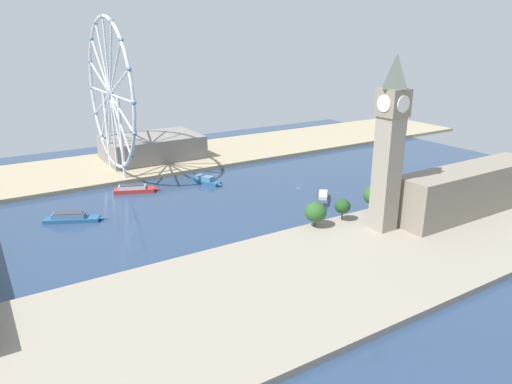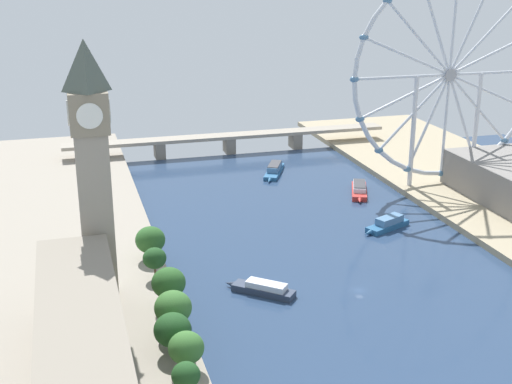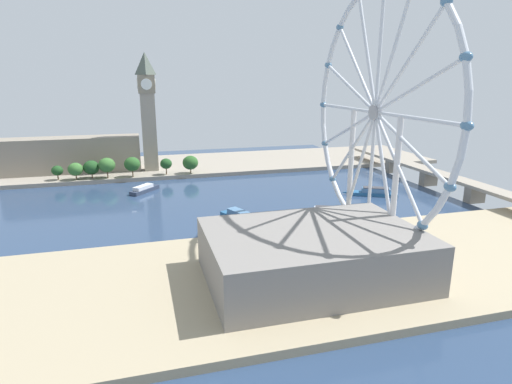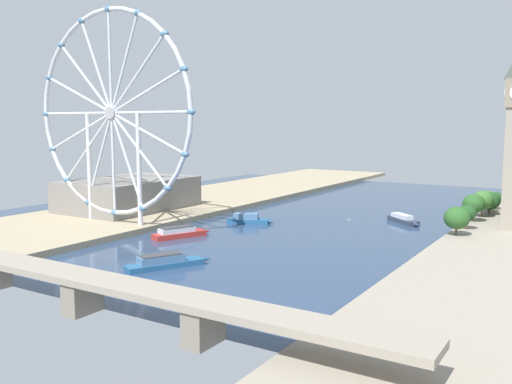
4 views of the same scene
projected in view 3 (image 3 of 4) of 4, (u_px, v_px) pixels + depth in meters
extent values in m
plane|color=navy|center=(134.00, 208.00, 251.59)|extent=(392.18, 392.18, 0.00)
cube|color=gray|center=(134.00, 168.00, 354.52)|extent=(90.00, 520.00, 3.00)
cube|color=tan|center=(134.00, 295.00, 147.87)|extent=(90.00, 520.00, 3.00)
cube|color=gray|center=(149.00, 132.00, 331.90)|extent=(10.72, 10.72, 59.41)
cube|color=gray|center=(146.00, 84.00, 322.39)|extent=(12.44, 12.44, 13.51)
pyramid|color=#4C564C|center=(145.00, 63.00, 318.48)|extent=(11.26, 11.26, 16.45)
cylinder|color=white|center=(155.00, 84.00, 324.05)|extent=(8.15, 0.50, 8.15)
cylinder|color=white|center=(137.00, 84.00, 320.73)|extent=(8.15, 0.50, 8.15)
cylinder|color=white|center=(146.00, 84.00, 316.41)|extent=(0.50, 8.15, 8.15)
cylinder|color=white|center=(146.00, 84.00, 328.38)|extent=(0.50, 8.15, 8.15)
cube|color=gray|center=(72.00, 155.00, 329.02)|extent=(22.00, 101.22, 26.88)
cylinder|color=#513823|center=(58.00, 177.00, 305.74)|extent=(0.80, 0.80, 3.77)
ellipsoid|color=#1E471E|center=(57.00, 171.00, 304.42)|extent=(7.88, 7.88, 7.09)
cylinder|color=#513823|center=(76.00, 177.00, 306.78)|extent=(0.80, 0.80, 3.47)
ellipsoid|color=#386B2D|center=(75.00, 169.00, 305.25)|extent=(10.40, 10.40, 9.36)
cylinder|color=#513823|center=(92.00, 176.00, 311.52)|extent=(0.80, 0.80, 3.42)
ellipsoid|color=#1E471E|center=(91.00, 167.00, 309.89)|extent=(11.30, 11.30, 10.17)
cylinder|color=#513823|center=(108.00, 175.00, 312.28)|extent=(0.80, 0.80, 4.78)
ellipsoid|color=#386B2D|center=(107.00, 165.00, 310.42)|extent=(11.81, 11.81, 10.63)
cylinder|color=#513823|center=(133.00, 173.00, 315.52)|extent=(0.80, 0.80, 4.94)
ellipsoid|color=#285623|center=(132.00, 164.00, 313.67)|extent=(11.55, 11.55, 10.39)
cylinder|color=#513823|center=(166.00, 171.00, 323.12)|extent=(0.80, 0.80, 4.75)
ellipsoid|color=#1E471E|center=(166.00, 164.00, 321.58)|extent=(8.76, 8.76, 7.88)
cylinder|color=#513823|center=(191.00, 171.00, 327.16)|extent=(0.80, 0.80, 3.53)
ellipsoid|color=#285623|center=(190.00, 163.00, 325.47)|extent=(11.77, 11.77, 10.59)
torus|color=silver|center=(375.00, 112.00, 177.15)|extent=(106.90, 2.41, 106.90)
cylinder|color=#99999E|center=(375.00, 112.00, 177.15)|extent=(6.27, 3.00, 6.27)
cylinder|color=silver|center=(414.00, 118.00, 152.85)|extent=(52.25, 1.44, 1.44)
cylinder|color=silver|center=(413.00, 89.00, 152.09)|extent=(48.82, 1.44, 21.33)
cylinder|color=silver|center=(406.00, 65.00, 155.15)|extent=(37.96, 1.44, 37.96)
cylinder|color=silver|center=(394.00, 50.00, 161.56)|extent=(21.33, 1.44, 48.82)
cylinder|color=silver|center=(380.00, 46.00, 170.34)|extent=(1.44, 1.44, 52.25)
cylinder|color=silver|center=(367.00, 52.00, 180.15)|extent=(21.33, 1.44, 48.82)
cylinder|color=silver|center=(357.00, 67.00, 189.51)|extent=(37.96, 1.44, 37.96)
cylinder|color=silver|center=(349.00, 86.00, 196.99)|extent=(48.82, 1.44, 21.33)
cylinder|color=silver|center=(346.00, 108.00, 201.45)|extent=(52.25, 1.44, 1.44)
cylinder|color=silver|center=(347.00, 130.00, 202.21)|extent=(48.82, 1.44, 21.33)
cylinder|color=silver|center=(352.00, 149.00, 199.15)|extent=(37.96, 1.44, 37.96)
cylinder|color=silver|center=(360.00, 165.00, 192.75)|extent=(21.33, 1.44, 48.82)
cylinder|color=silver|center=(371.00, 174.00, 183.97)|extent=(1.44, 1.44, 52.25)
cylinder|color=silver|center=(384.00, 174.00, 174.15)|extent=(21.33, 1.44, 48.82)
cylinder|color=silver|center=(397.00, 165.00, 164.79)|extent=(37.96, 1.44, 37.96)
cylinder|color=silver|center=(408.00, 145.00, 157.31)|extent=(48.82, 1.44, 21.33)
ellipsoid|color=teal|center=(467.00, 126.00, 128.55)|extent=(4.80, 3.20, 3.20)
ellipsoid|color=teal|center=(466.00, 57.00, 127.04)|extent=(4.80, 3.20, 3.20)
ellipsoid|color=teal|center=(447.00, 1.00, 133.15)|extent=(4.80, 3.20, 3.20)
ellipsoid|color=teal|center=(340.00, 27.00, 201.88)|extent=(4.80, 3.20, 3.20)
ellipsoid|color=teal|center=(328.00, 65.00, 216.83)|extent=(4.80, 3.20, 3.20)
ellipsoid|color=teal|center=(323.00, 105.00, 225.75)|extent=(4.80, 3.20, 3.20)
ellipsoid|color=teal|center=(325.00, 143.00, 227.26)|extent=(4.80, 3.20, 3.20)
ellipsoid|color=teal|center=(333.00, 179.00, 221.15)|extent=(4.80, 3.20, 3.20)
ellipsoid|color=teal|center=(347.00, 209.00, 208.34)|extent=(4.80, 3.20, 3.20)
ellipsoid|color=teal|center=(367.00, 231.00, 190.78)|extent=(4.80, 3.20, 3.20)
ellipsoid|color=teal|center=(393.00, 238.00, 171.15)|extent=(4.80, 3.20, 3.20)
ellipsoid|color=teal|center=(423.00, 225.00, 152.43)|extent=(4.80, 3.20, 3.20)
ellipsoid|color=teal|center=(450.00, 187.00, 137.47)|extent=(4.80, 3.20, 3.20)
cylinder|color=silver|center=(395.00, 190.00, 167.61)|extent=(2.40, 2.40, 57.27)
cylinder|color=silver|center=(351.00, 171.00, 201.63)|extent=(2.40, 2.40, 57.27)
cube|color=gray|center=(313.00, 254.00, 155.28)|extent=(52.68, 76.37, 18.26)
cube|color=gray|center=(429.00, 171.00, 300.85)|extent=(204.18, 12.27, 2.00)
cube|color=gray|center=(393.00, 166.00, 343.35)|extent=(6.00, 11.04, 9.61)
cube|color=gray|center=(428.00, 179.00, 302.37)|extent=(6.00, 11.04, 9.61)
cube|color=gray|center=(475.00, 195.00, 261.39)|extent=(6.00, 11.04, 9.61)
cube|color=#B22D28|center=(328.00, 214.00, 235.64)|extent=(17.02, 27.07, 2.59)
cone|color=#B22D28|center=(300.00, 213.00, 237.51)|extent=(4.22, 5.36, 2.59)
cube|color=silver|center=(330.00, 210.00, 234.84)|extent=(12.51, 18.51, 2.33)
cube|color=#38383D|center=(330.00, 208.00, 234.47)|extent=(11.56, 16.78, 0.48)
cube|color=#2D384C|center=(145.00, 190.00, 285.54)|extent=(21.68, 19.97, 2.54)
cone|color=#2D384C|center=(157.00, 186.00, 297.37)|extent=(4.84, 4.67, 2.54)
cube|color=silver|center=(143.00, 187.00, 283.90)|extent=(14.63, 13.66, 2.21)
cube|color=#235684|center=(237.00, 217.00, 230.34)|extent=(23.51, 15.39, 2.44)
cone|color=#235684|center=(223.00, 212.00, 240.18)|extent=(4.74, 3.90, 2.44)
cube|color=teal|center=(239.00, 213.00, 228.77)|extent=(14.70, 10.67, 3.12)
cube|color=#235684|center=(373.00, 194.00, 277.31)|extent=(19.95, 30.36, 2.15)
cone|color=#235684|center=(346.00, 192.00, 280.48)|extent=(4.33, 5.83, 2.15)
cube|color=teal|center=(376.00, 190.00, 276.39)|extent=(13.33, 18.57, 2.86)
cube|color=#38383D|center=(376.00, 188.00, 275.96)|extent=(12.29, 16.85, 0.44)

